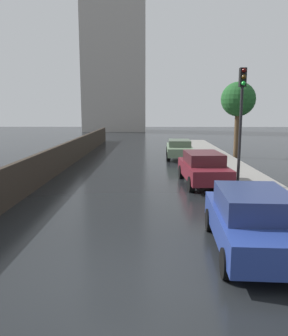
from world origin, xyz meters
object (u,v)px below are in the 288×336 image
object	(u,v)px
car_blue_mid_road	(253,220)
traffic_light	(241,106)
car_green_near_kerb	(179,148)
car_maroon_far_ahead	(203,168)
street_tree_mid	(238,100)

from	to	relation	value
car_blue_mid_road	traffic_light	size ratio (longest dim) A/B	0.87
car_green_near_kerb	traffic_light	size ratio (longest dim) A/B	0.94
car_maroon_far_ahead	street_tree_mid	world-z (taller)	street_tree_mid
car_maroon_far_ahead	traffic_light	xyz separation A→B (m)	(1.37, -0.71, 2.69)
car_green_near_kerb	traffic_light	bearing A→B (deg)	-77.01
car_blue_mid_road	car_maroon_far_ahead	xyz separation A→B (m)	(-0.03, 7.33, -0.01)
car_green_near_kerb	car_blue_mid_road	bearing A→B (deg)	-86.58
car_blue_mid_road	car_maroon_far_ahead	size ratio (longest dim) A/B	0.98
car_blue_mid_road	traffic_light	xyz separation A→B (m)	(1.34, 6.62, 2.68)
car_blue_mid_road	car_maroon_far_ahead	bearing A→B (deg)	93.06
car_blue_mid_road	traffic_light	distance (m)	7.27
car_green_near_kerb	traffic_light	distance (m)	9.54
street_tree_mid	traffic_light	bearing A→B (deg)	-103.27
car_green_near_kerb	street_tree_mid	size ratio (longest dim) A/B	0.88
car_maroon_far_ahead	car_blue_mid_road	bearing A→B (deg)	-92.89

